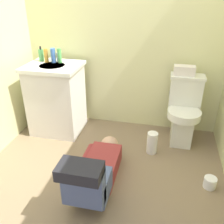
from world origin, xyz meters
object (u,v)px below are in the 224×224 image
toilet_paper_roll (210,183)px  soap_dispenser (41,55)px  bottle_green (60,56)px  paper_towel_roll (152,143)px  toilet (184,111)px  faucet (58,57)px  vanity_cabinet (56,98)px  person_plumber (95,171)px  tissue_box (184,70)px  bottle_blue (53,55)px  bottle_amber (46,56)px

toilet_paper_roll → soap_dispenser: bearing=158.0°
bottle_green → paper_towel_roll: bearing=-16.5°
toilet → toilet_paper_roll: 0.83m
bottle_green → faucet: bearing=135.4°
vanity_cabinet → paper_towel_roll: (1.15, -0.23, -0.30)m
faucet → paper_towel_roll: faucet is taller
soap_dispenser → paper_towel_roll: (1.34, -0.35, -0.77)m
vanity_cabinet → paper_towel_roll: vanity_cabinet is taller
toilet → vanity_cabinet: bearing=-176.6°
toilet_paper_roll → vanity_cabinet: bearing=159.3°
person_plumber → tissue_box: tissue_box is taller
toilet → paper_towel_roll: 0.50m
toilet → soap_dispenser: size_ratio=4.52×
person_plumber → bottle_blue: bearing=128.2°
person_plumber → toilet_paper_roll: person_plumber is taller
paper_towel_roll → toilet_paper_roll: 0.68m
faucet → bottle_amber: (-0.11, -0.06, 0.02)m
soap_dispenser → toilet_paper_roll: 2.20m
vanity_cabinet → bottle_green: bottle_green is taller
faucet → toilet_paper_roll: (1.70, -0.78, -0.82)m
bottle_blue → toilet_paper_roll: (1.72, -0.73, -0.85)m
person_plumber → bottle_green: bearing=125.1°
person_plumber → toilet: bearing=51.8°
person_plumber → vanity_cabinet: bearing=129.9°
toilet → paper_towel_roll: size_ratio=3.16×
soap_dispenser → toilet_paper_roll: (1.89, -0.76, -0.84)m
person_plumber → tissue_box: 1.39m
person_plumber → bottle_green: (-0.67, 0.95, 0.72)m
person_plumber → bottle_blue: 1.40m
tissue_box → bottle_green: bottle_green is taller
tissue_box → toilet: bearing=-63.6°
tissue_box → bottle_green: (-1.36, -0.08, 0.10)m
paper_towel_roll → vanity_cabinet: bearing=168.6°
bottle_blue → soap_dispenser: bearing=168.8°
bottle_green → bottle_amber: bearing=-176.7°
tissue_box → bottle_blue: (-1.44, -0.09, 0.10)m
soap_dispenser → bottle_green: (0.24, -0.03, 0.01)m
vanity_cabinet → bottle_blue: bearing=106.9°
tissue_box → paper_towel_roll: bearing=-121.9°
tissue_box → bottle_green: 1.37m
bottle_amber → paper_towel_roll: 1.52m
faucet → tissue_box: faucet is taller
bottle_blue → person_plumber: bearing=-51.8°
soap_dispenser → bottle_blue: 0.17m
bottle_green → toilet_paper_roll: 2.00m
toilet → soap_dispenser: bearing=178.8°
toilet → person_plumber: (-0.74, -0.94, -0.19)m
person_plumber → soap_dispenser: (-0.90, 0.97, 0.71)m
toilet → faucet: bearing=177.9°
vanity_cabinet → toilet_paper_roll: vanity_cabinet is taller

